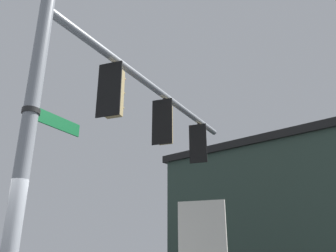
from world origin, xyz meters
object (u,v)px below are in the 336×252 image
traffic_light_mid_outer (200,145)px  traffic_light_mid_inner (165,124)px  traffic_light_nearest_pole (114,92)px  street_name_sign (46,118)px

traffic_light_mid_outer → traffic_light_mid_inner: bearing=-100.6°
traffic_light_nearest_pole → traffic_light_mid_outer: (0.77, 4.11, 0.00)m
traffic_light_mid_outer → street_name_sign: 5.91m
traffic_light_nearest_pole → street_name_sign: 1.98m
traffic_light_nearest_pole → traffic_light_mid_outer: bearing=79.4°
street_name_sign → traffic_light_nearest_pole: bearing=79.6°
traffic_light_nearest_pole → street_name_sign: traffic_light_nearest_pole is taller
traffic_light_nearest_pole → street_name_sign: size_ratio=1.15×
traffic_light_nearest_pole → traffic_light_mid_outer: 4.18m
traffic_light_mid_outer → traffic_light_nearest_pole: bearing=-100.6°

